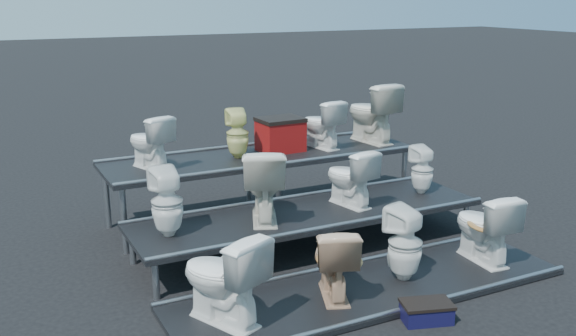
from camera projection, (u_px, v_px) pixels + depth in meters
name	position (u px, v px, depth m)	size (l,w,h in m)	color
ground	(309.00, 248.00, 7.64)	(80.00, 80.00, 0.00)	black
tier_front	(370.00, 289.00, 6.52)	(4.20, 1.20, 0.06)	black
tier_mid	(309.00, 230.00, 7.58)	(4.20, 1.20, 0.46)	black
tier_back	(263.00, 185.00, 8.65)	(4.20, 1.20, 0.86)	black
toilet_0	(222.00, 278.00, 5.70)	(0.48, 0.84, 0.86)	white
toilet_1	(334.00, 260.00, 6.22)	(0.41, 0.72, 0.74)	tan
toilet_2	(405.00, 243.00, 6.59)	(0.35, 0.36, 0.79)	white
toilet_3	(484.00, 227.00, 7.05)	(0.44, 0.78, 0.79)	white
toilet_4	(167.00, 202.00, 6.69)	(0.33, 0.34, 0.74)	white
toilet_5	(264.00, 184.00, 7.16)	(0.47, 0.82, 0.84)	silver
toilet_6	(350.00, 177.00, 7.67)	(0.39, 0.69, 0.70)	white
toilet_7	(422.00, 170.00, 8.15)	(0.28, 0.28, 0.62)	white
toilet_8	(149.00, 142.00, 7.79)	(0.37, 0.65, 0.66)	white
toilet_9	(237.00, 134.00, 8.30)	(0.29, 0.30, 0.64)	#E5E48C
toilet_10	(322.00, 124.00, 8.84)	(0.38, 0.66, 0.67)	white
toilet_11	(371.00, 112.00, 9.17)	(0.48, 0.84, 0.86)	silver
red_crate	(280.00, 136.00, 8.70)	(0.57, 0.45, 0.41)	maroon
step_stool	(426.00, 313.00, 5.92)	(0.44, 0.27, 0.16)	black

